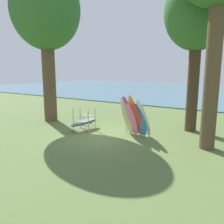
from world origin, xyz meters
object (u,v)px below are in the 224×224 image
(board_storage_rack, at_px, (84,122))
(leaning_board_pile, at_px, (135,118))
(tree_foreground_left, at_px, (46,12))
(tree_mid_behind, at_px, (198,15))

(board_storage_rack, bearing_deg, leaning_board_pile, 8.57)
(tree_foreground_left, xyz_separation_m, tree_mid_behind, (8.54, 2.48, -0.71))
(tree_mid_behind, height_order, leaning_board_pile, tree_mid_behind)
(tree_foreground_left, relative_size, leaning_board_pile, 4.39)
(tree_mid_behind, bearing_deg, leaning_board_pile, -127.85)
(tree_mid_behind, bearing_deg, board_storage_rack, -148.02)
(leaning_board_pile, bearing_deg, tree_foreground_left, 177.89)
(leaning_board_pile, xyz_separation_m, board_storage_rack, (-2.95, -0.44, -0.51))
(tree_foreground_left, distance_m, tree_mid_behind, 8.92)
(tree_foreground_left, height_order, leaning_board_pile, tree_foreground_left)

